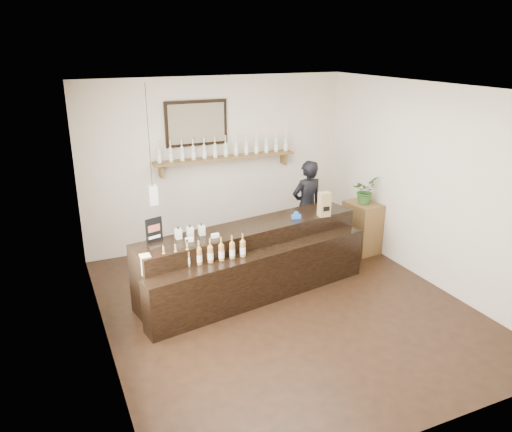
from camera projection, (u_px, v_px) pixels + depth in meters
The scene contains 10 objects.
ground at pixel (284, 306), 6.59m from camera, with size 5.00×5.00×0.00m, color black.
room_shell at pixel (287, 182), 6.03m from camera, with size 5.00×5.00×5.00m.
back_wall_decor at pixel (211, 144), 8.00m from camera, with size 2.66×0.96×1.69m.
counter at pixel (253, 262), 6.87m from camera, with size 3.35×1.43×1.08m.
promo_sign at pixel (154, 230), 6.23m from camera, with size 0.22×0.08×0.32m.
paper_bag at pixel (324, 204), 7.14m from camera, with size 0.17×0.13×0.35m.
tape_dispenser at pixel (296, 216), 7.08m from camera, with size 0.14×0.08×0.11m.
side_cabinet at pixel (362, 227), 8.20m from camera, with size 0.47×0.61×0.83m.
potted_plant at pixel (365, 190), 7.99m from camera, with size 0.39×0.34×0.43m, color #2F5C25.
shopkeeper at pixel (307, 200), 8.10m from camera, with size 0.63×0.41×1.73m, color black.
Camera 1 is at (-2.71, -5.17, 3.32)m, focal length 35.00 mm.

